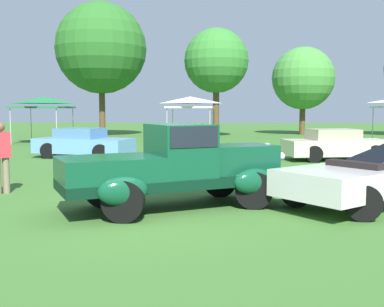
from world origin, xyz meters
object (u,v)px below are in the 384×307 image
(feature_pickup_truck, at_px, (176,165))
(canopy_tent_left_field, at_px, (42,102))
(canopy_tent_center_field, at_px, (190,102))
(spectator_far_side, at_px, (1,155))
(show_car_cream, at_px, (336,145))
(neighbor_convertible, at_px, (368,178))
(show_car_skyblue, at_px, (83,143))

(feature_pickup_truck, xyz_separation_m, canopy_tent_left_field, (-10.02, 17.18, 1.55))
(canopy_tent_left_field, relative_size, canopy_tent_center_field, 1.09)
(feature_pickup_truck, height_order, canopy_tent_left_field, canopy_tent_left_field)
(spectator_far_side, height_order, canopy_tent_left_field, canopy_tent_left_field)
(canopy_tent_left_field, bearing_deg, show_car_cream, -26.97)
(neighbor_convertible, relative_size, show_car_skyblue, 1.00)
(spectator_far_side, xyz_separation_m, canopy_tent_left_field, (-5.71, 15.97, 1.51))
(feature_pickup_truck, relative_size, show_car_skyblue, 1.11)
(feature_pickup_truck, distance_m, show_car_cream, 10.77)
(neighbor_convertible, distance_m, show_car_cream, 8.88)
(show_car_skyblue, bearing_deg, canopy_tent_center_field, 64.95)
(neighbor_convertible, distance_m, spectator_far_side, 8.29)
(canopy_tent_left_field, bearing_deg, spectator_far_side, -70.33)
(show_car_skyblue, distance_m, canopy_tent_left_field, 9.36)
(feature_pickup_truck, height_order, canopy_tent_center_field, canopy_tent_center_field)
(canopy_tent_left_field, xyz_separation_m, canopy_tent_center_field, (8.65, 0.18, -0.00))
(show_car_skyblue, xyz_separation_m, canopy_tent_left_field, (-4.95, 7.73, 1.82))
(show_car_skyblue, distance_m, spectator_far_side, 8.28)
(show_car_cream, xyz_separation_m, canopy_tent_center_field, (-6.51, 7.90, 1.82))
(show_car_skyblue, relative_size, spectator_far_side, 2.49)
(neighbor_convertible, bearing_deg, feature_pickup_truck, -170.40)
(neighbor_convertible, xyz_separation_m, canopy_tent_left_field, (-13.98, 16.51, 1.84))
(neighbor_convertible, relative_size, canopy_tent_left_field, 1.42)
(neighbor_convertible, height_order, canopy_tent_center_field, canopy_tent_center_field)
(show_car_cream, xyz_separation_m, spectator_far_side, (-9.44, -8.26, 0.31))
(show_car_skyblue, distance_m, show_car_cream, 10.21)
(neighbor_convertible, relative_size, canopy_tent_center_field, 1.55)
(show_car_cream, distance_m, canopy_tent_center_field, 10.39)
(feature_pickup_truck, bearing_deg, canopy_tent_center_field, 94.52)
(feature_pickup_truck, distance_m, canopy_tent_center_field, 17.49)
(feature_pickup_truck, bearing_deg, spectator_far_side, 164.34)
(spectator_far_side, xyz_separation_m, canopy_tent_center_field, (2.94, 16.16, 1.51))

